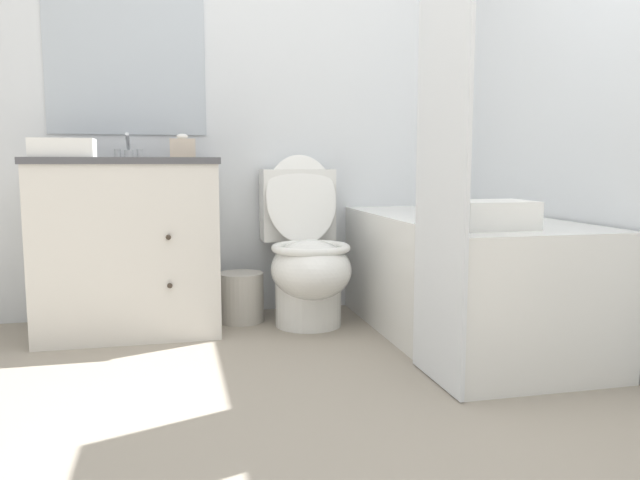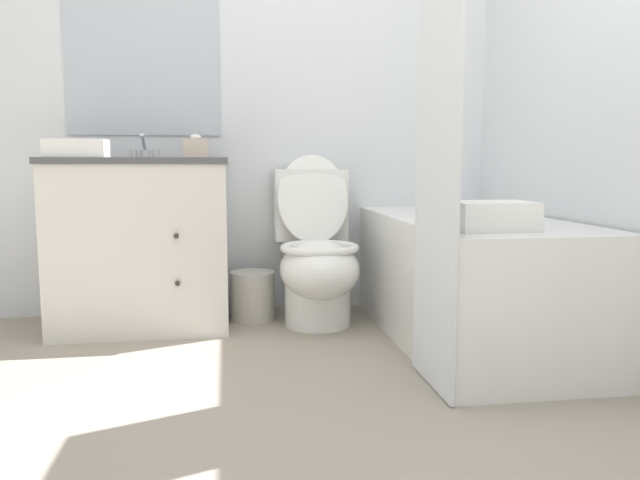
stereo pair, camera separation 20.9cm
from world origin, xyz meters
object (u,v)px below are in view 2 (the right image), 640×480
bathtub (470,279)px  wastebasket (252,296)px  hand_towel_folded (77,148)px  bath_towel_folded (492,216)px  sink_faucet (145,151)px  vanity_cabinet (142,241)px  tissue_box (196,148)px  toilet (317,257)px

bathtub → wastebasket: size_ratio=5.93×
hand_towel_folded → bath_towel_folded: hand_towel_folded is taller
bath_towel_folded → hand_towel_folded: bearing=153.9°
sink_faucet → hand_towel_folded: sink_faucet is taller
bathtub → hand_towel_folded: 1.88m
vanity_cabinet → tissue_box: 0.54m
toilet → tissue_box: size_ratio=6.93×
vanity_cabinet → tissue_box: tissue_box is taller
toilet → bathtub: size_ratio=0.57×
sink_faucet → wastebasket: 0.93m
bath_towel_folded → tissue_box: bearing=135.5°
sink_faucet → toilet: sink_faucet is taller
hand_towel_folded → bathtub: bearing=-9.7°
vanity_cabinet → sink_faucet: 0.49m
wastebasket → hand_towel_folded: hand_towel_folded is taller
hand_towel_folded → bath_towel_folded: size_ratio=0.90×
toilet → bathtub: 0.77m
bathtub → bath_towel_folded: bearing=-104.4°
hand_towel_folded → tissue_box: bearing=30.0°
tissue_box → hand_towel_folded: 0.60m
vanity_cabinet → wastebasket: 0.62m
vanity_cabinet → toilet: (0.86, -0.07, -0.09)m
toilet → tissue_box: 0.83m
vanity_cabinet → bath_towel_folded: 1.70m
toilet → bath_towel_folded: toilet is taller
tissue_box → bath_towel_folded: size_ratio=0.42×
vanity_cabinet → bath_towel_folded: bearing=-35.2°
toilet → wastebasket: bearing=159.6°
wastebasket → tissue_box: (-0.27, 0.08, 0.76)m
hand_towel_folded → wastebasket: bearing=15.6°
bathtub → tissue_box: (-1.25, 0.60, 0.60)m
bathtub → wastebasket: 1.12m
vanity_cabinet → bath_towel_folded: size_ratio=2.89×
vanity_cabinet → bathtub: vanity_cabinet is taller
hand_towel_folded → toilet: bearing=5.2°
wastebasket → tissue_box: bearing=164.3°
sink_faucet → toilet: (0.86, -0.28, -0.53)m
bathtub → hand_towel_folded: bearing=170.3°
sink_faucet → bath_towel_folded: size_ratio=0.48×
bathtub → hand_towel_folded: (-1.76, 0.30, 0.59)m
toilet → bathtub: toilet is taller
toilet → wastebasket: (-0.32, 0.12, -0.21)m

